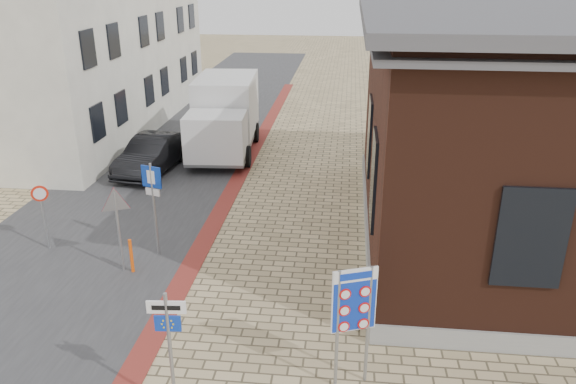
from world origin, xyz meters
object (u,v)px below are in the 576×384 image
at_px(sedan, 152,154).
at_px(parking_sign, 153,193).
at_px(essen_sign, 169,335).
at_px(bollard, 131,256).
at_px(box_truck, 224,116).
at_px(border_sign, 354,303).

relative_size(sedan, parking_sign, 1.56).
bearing_deg(essen_sign, bollard, 114.01).
bearing_deg(bollard, box_truck, 88.54).
bearing_deg(parking_sign, essen_sign, -51.61).
distance_m(border_sign, parking_sign, 7.43).
xyz_separation_m(sedan, essen_sign, (4.85, -13.03, 1.01)).
bearing_deg(essen_sign, box_truck, 94.02).
height_order(sedan, essen_sign, essen_sign).
bearing_deg(essen_sign, parking_sign, 106.47).
distance_m(box_truck, border_sign, 15.77).
relative_size(sedan, essen_sign, 1.70).
xyz_separation_m(border_sign, bollard, (-6.00, 3.79, -1.39)).
bearing_deg(bollard, sedan, 104.89).
bearing_deg(sedan, border_sign, -48.05).
relative_size(essen_sign, parking_sign, 0.92).
bearing_deg(box_truck, essen_sign, -85.13).
height_order(sedan, parking_sign, parking_sign).
bearing_deg(parking_sign, border_sign, -23.61).
height_order(box_truck, parking_sign, box_truck).
xyz_separation_m(sedan, bollard, (2.15, -8.10, -0.23)).
relative_size(box_truck, parking_sign, 2.25).
relative_size(sedan, bollard, 4.41).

